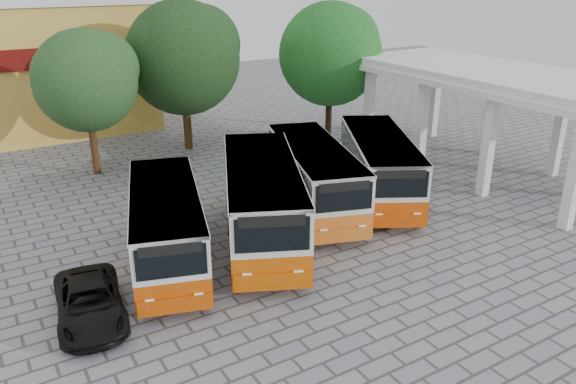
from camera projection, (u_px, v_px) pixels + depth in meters
ground at (379, 250)px, 21.50m from camera, size 90.00×90.00×0.00m
terminal_shelter at (496, 79)px, 27.93m from camera, size 6.80×15.80×5.40m
bus_far_left at (166, 223)px, 19.92m from camera, size 4.52×8.21×2.79m
bus_centre_left at (262, 198)px, 21.53m from camera, size 6.07×9.43×3.17m
bus_centre_right at (314, 174)px, 24.44m from camera, size 4.89×8.67×2.94m
bus_far_right at (379, 163)px, 25.74m from camera, size 6.11×8.81×2.95m
tree_left at (86, 77)px, 27.71m from camera, size 5.33×5.07×7.40m
tree_middle at (184, 54)px, 31.70m from camera, size 6.79×6.47×8.56m
tree_right at (331, 51)px, 33.91m from camera, size 6.56×6.24×8.33m
parked_car at (90, 302)px, 17.04m from camera, size 2.52×4.44×1.17m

